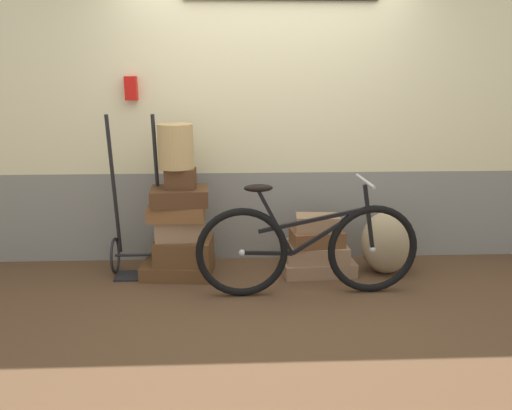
# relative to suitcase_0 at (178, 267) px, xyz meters

# --- Properties ---
(ground) EXTENTS (9.61, 5.20, 0.06)m
(ground) POSITION_rel_suitcase_0_xyz_m (0.77, -0.38, -0.09)
(ground) COLOR #513823
(station_building) EXTENTS (7.61, 0.74, 2.60)m
(station_building) POSITION_rel_suitcase_0_xyz_m (0.78, 0.46, 1.24)
(station_building) COLOR gray
(station_building) RESTS_ON ground
(suitcase_0) EXTENTS (0.62, 0.49, 0.12)m
(suitcase_0) POSITION_rel_suitcase_0_xyz_m (0.00, 0.00, 0.00)
(suitcase_0) COLOR brown
(suitcase_0) RESTS_ON ground
(suitcase_1) EXTENTS (0.50, 0.41, 0.21)m
(suitcase_1) POSITION_rel_suitcase_0_xyz_m (0.06, -0.02, 0.17)
(suitcase_1) COLOR brown
(suitcase_1) RESTS_ON suitcase_0
(suitcase_2) EXTENTS (0.42, 0.32, 0.18)m
(suitcase_2) POSITION_rel_suitcase_0_xyz_m (0.03, -0.01, 0.36)
(suitcase_2) COLOR #937051
(suitcase_2) RESTS_ON suitcase_1
(suitcase_3) EXTENTS (0.47, 0.36, 0.12)m
(suitcase_3) POSITION_rel_suitcase_0_xyz_m (0.01, -0.02, 0.51)
(suitcase_3) COLOR brown
(suitcase_3) RESTS_ON suitcase_2
(suitcase_4) EXTENTS (0.49, 0.38, 0.14)m
(suitcase_4) POSITION_rel_suitcase_0_xyz_m (0.04, -0.04, 0.65)
(suitcase_4) COLOR #4C2D19
(suitcase_4) RESTS_ON suitcase_3
(suitcase_5) EXTENTS (0.25, 0.18, 0.17)m
(suitcase_5) POSITION_rel_suitcase_0_xyz_m (0.05, -0.05, 0.80)
(suitcase_5) COLOR #4C2D19
(suitcase_5) RESTS_ON suitcase_4
(suitcase_6) EXTENTS (0.64, 0.42, 0.12)m
(suitcase_6) POSITION_rel_suitcase_0_xyz_m (1.22, -0.01, -0.00)
(suitcase_6) COLOR #937051
(suitcase_6) RESTS_ON ground
(suitcase_7) EXTENTS (0.53, 0.35, 0.14)m
(suitcase_7) POSITION_rel_suitcase_0_xyz_m (1.20, -0.01, 0.13)
(suitcase_7) COLOR #937051
(suitcase_7) RESTS_ON suitcase_6
(suitcase_8) EXTENTS (0.47, 0.32, 0.13)m
(suitcase_8) POSITION_rel_suitcase_0_xyz_m (1.20, -0.04, 0.27)
(suitcase_8) COLOR brown
(suitcase_8) RESTS_ON suitcase_7
(suitcase_9) EXTENTS (0.38, 0.25, 0.13)m
(suitcase_9) POSITION_rel_suitcase_0_xyz_m (1.20, -0.03, 0.40)
(suitcase_9) COLOR #937051
(suitcase_9) RESTS_ON suitcase_8
(wicker_basket) EXTENTS (0.29, 0.29, 0.36)m
(wicker_basket) POSITION_rel_suitcase_0_xyz_m (0.02, -0.02, 1.06)
(wicker_basket) COLOR tan
(wicker_basket) RESTS_ON suitcase_5
(luggage_trolley) EXTENTS (0.45, 0.38, 1.38)m
(luggage_trolley) POSITION_rel_suitcase_0_xyz_m (-0.34, 0.05, 0.24)
(luggage_trolley) COLOR black
(luggage_trolley) RESTS_ON ground
(burlap_sack) EXTENTS (0.44, 0.38, 0.55)m
(burlap_sack) POSITION_rel_suitcase_0_xyz_m (1.81, -0.04, 0.21)
(burlap_sack) COLOR #9E8966
(burlap_sack) RESTS_ON ground
(bicycle) EXTENTS (1.74, 0.46, 0.92)m
(bicycle) POSITION_rel_suitcase_0_xyz_m (1.06, -0.45, 0.32)
(bicycle) COLOR black
(bicycle) RESTS_ON ground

